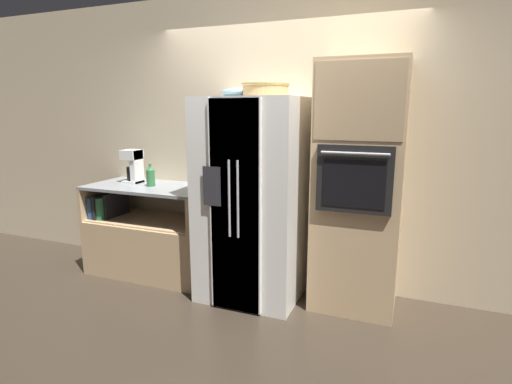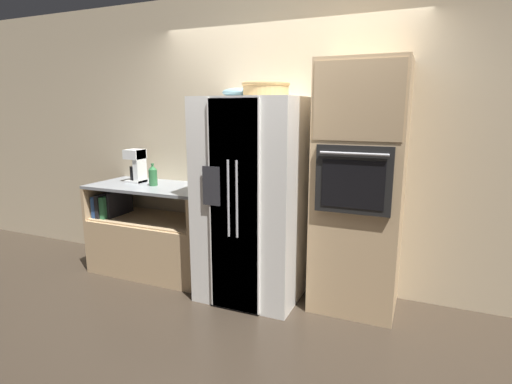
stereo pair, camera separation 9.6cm
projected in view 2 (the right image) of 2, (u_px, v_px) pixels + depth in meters
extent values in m
plane|color=#382D23|center=(265.00, 296.00, 3.72)|extent=(20.00, 20.00, 0.00)
cube|color=beige|center=(283.00, 142.00, 3.86)|extent=(12.00, 0.06, 2.80)
cube|color=tan|center=(156.00, 245.00, 4.26)|extent=(1.31, 0.67, 0.57)
cube|color=tan|center=(154.00, 219.00, 4.20)|extent=(1.25, 0.62, 0.02)
cube|color=tan|center=(106.00, 199.00, 4.41)|extent=(0.04, 0.67, 0.34)
cube|color=tan|center=(206.00, 210.00, 3.92)|extent=(0.04, 0.67, 0.34)
cube|color=gray|center=(152.00, 186.00, 4.13)|extent=(1.31, 0.67, 0.03)
cube|color=#284C8E|center=(109.00, 203.00, 4.37)|extent=(0.05, 0.47, 0.23)
cube|color=black|center=(112.00, 203.00, 4.35)|extent=(0.04, 0.48, 0.25)
cube|color=#337A4C|center=(117.00, 204.00, 4.33)|extent=(0.06, 0.45, 0.23)
cube|color=black|center=(120.00, 203.00, 4.30)|extent=(0.03, 0.37, 0.26)
cube|color=white|center=(254.00, 199.00, 3.63)|extent=(0.89, 0.80, 1.81)
cube|color=white|center=(233.00, 209.00, 3.26)|extent=(0.44, 0.02, 1.78)
cube|color=white|center=(235.00, 209.00, 3.25)|extent=(0.44, 0.02, 1.78)
cylinder|color=#B2B2B7|center=(228.00, 199.00, 3.23)|extent=(0.02, 0.02, 0.63)
cylinder|color=#B2B2B7|center=(237.00, 200.00, 3.20)|extent=(0.02, 0.02, 0.63)
cube|color=#2D2D33|center=(211.00, 186.00, 3.28)|extent=(0.16, 0.01, 0.33)
cube|color=tan|center=(359.00, 190.00, 3.34)|extent=(0.71, 0.58, 2.09)
cube|color=black|center=(353.00, 180.00, 3.04)|extent=(0.58, 0.04, 0.53)
cube|color=black|center=(353.00, 185.00, 3.03)|extent=(0.47, 0.01, 0.37)
cylinder|color=#B2B2B7|center=(354.00, 154.00, 2.96)|extent=(0.51, 0.02, 0.02)
cube|color=tan|center=(358.00, 101.00, 2.93)|extent=(0.66, 0.01, 0.59)
cylinder|color=tan|center=(266.00, 90.00, 3.32)|extent=(0.38, 0.38, 0.10)
torus|color=tan|center=(266.00, 84.00, 3.31)|extent=(0.40, 0.40, 0.03)
ellipsoid|color=#668C99|center=(239.00, 93.00, 3.55)|extent=(0.30, 0.30, 0.08)
cylinder|color=#33723F|center=(153.00, 178.00, 4.09)|extent=(0.09, 0.09, 0.17)
cone|color=#33723F|center=(153.00, 167.00, 4.06)|extent=(0.09, 0.09, 0.05)
cylinder|color=#33723F|center=(152.00, 164.00, 4.06)|extent=(0.03, 0.03, 0.02)
cube|color=white|center=(136.00, 181.00, 4.30)|extent=(0.17, 0.18, 0.02)
cylinder|color=black|center=(135.00, 173.00, 4.29)|extent=(0.10, 0.10, 0.15)
cube|color=white|center=(140.00, 166.00, 4.24)|extent=(0.06, 0.16, 0.35)
cube|color=white|center=(135.00, 154.00, 4.24)|extent=(0.17, 0.18, 0.10)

